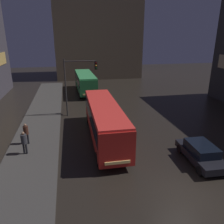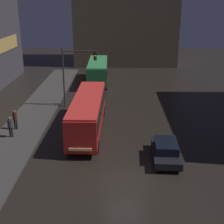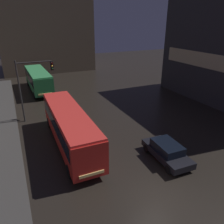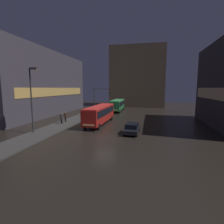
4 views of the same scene
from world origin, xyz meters
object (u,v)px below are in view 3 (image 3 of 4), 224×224
(car_taxi, at_px, (167,151))
(traffic_light_main, at_px, (31,80))
(bus_near, at_px, (69,124))
(bus_far, at_px, (38,78))

(car_taxi, distance_m, traffic_light_main, 14.87)
(bus_near, bearing_deg, car_taxi, 140.85)
(bus_near, relative_size, traffic_light_main, 1.74)
(bus_far, height_order, traffic_light_main, traffic_light_main)
(bus_near, xyz_separation_m, traffic_light_main, (-1.94, 6.75, 2.41))
(bus_far, relative_size, traffic_light_main, 1.60)
(bus_near, xyz_separation_m, bus_far, (-0.16, 17.51, -0.07))
(bus_near, distance_m, traffic_light_main, 7.43)
(bus_near, xyz_separation_m, car_taxi, (6.16, -5.17, -1.24))
(traffic_light_main, bearing_deg, bus_near, -73.96)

